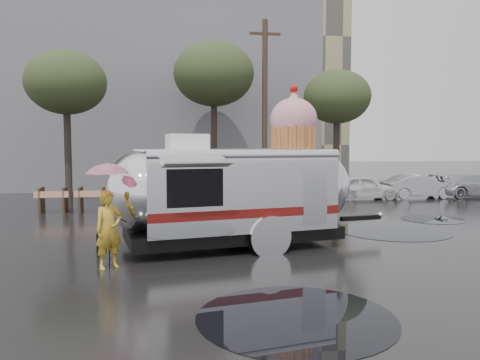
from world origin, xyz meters
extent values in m
plane|color=black|center=(0.00, 0.00, 0.00)|extent=(120.00, 120.00, 0.00)
cylinder|color=black|center=(4.39, 3.95, 0.01)|extent=(3.49, 3.49, 0.01)
cylinder|color=black|center=(6.88, 5.77, 0.01)|extent=(2.19, 2.19, 0.01)
cylinder|color=black|center=(-0.76, -2.67, 0.01)|extent=(3.16, 3.16, 0.01)
cylinder|color=black|center=(-1.68, 3.68, 0.01)|extent=(2.88, 2.88, 0.01)
cube|color=slate|center=(-4.00, 24.00, 6.50)|extent=(22.00, 12.00, 13.00)
cylinder|color=#473323|center=(2.50, 14.00, 4.50)|extent=(0.28, 0.28, 9.00)
cube|color=#473323|center=(2.50, 14.00, 8.30)|extent=(1.60, 0.12, 0.12)
cylinder|color=#382D26|center=(-7.00, 13.00, 2.93)|extent=(0.32, 0.32, 5.85)
ellipsoid|color=#2F3B1F|center=(-7.00, 13.00, 5.52)|extent=(3.64, 3.64, 2.86)
cylinder|color=#382D26|center=(0.00, 15.00, 3.38)|extent=(0.32, 0.32, 6.75)
ellipsoid|color=#2F3B1F|center=(0.00, 15.00, 6.38)|extent=(4.20, 4.20, 3.30)
cylinder|color=#382D26|center=(6.00, 13.00, 2.70)|extent=(0.32, 0.32, 5.40)
ellipsoid|color=#2F3B1F|center=(6.00, 13.00, 5.10)|extent=(3.36, 3.36, 2.64)
cube|color=#473323|center=(-7.50, 10.00, 0.50)|extent=(0.08, 0.80, 1.00)
cube|color=#473323|center=(-6.60, 10.00, 0.50)|extent=(0.08, 0.80, 1.00)
cube|color=#E5590C|center=(-7.05, 9.62, 0.75)|extent=(1.30, 0.04, 0.25)
cube|color=#473323|center=(-6.00, 10.00, 0.50)|extent=(0.08, 0.80, 1.00)
cube|color=#473323|center=(-5.10, 10.00, 0.50)|extent=(0.08, 0.80, 1.00)
cube|color=#E5590C|center=(-5.55, 9.62, 0.75)|extent=(1.30, 0.04, 0.25)
cube|color=#473323|center=(-4.50, 10.00, 0.50)|extent=(0.08, 0.80, 1.00)
cube|color=#473323|center=(-3.60, 10.00, 0.50)|extent=(0.08, 0.80, 1.00)
cube|color=#E5590C|center=(-4.05, 9.62, 0.75)|extent=(1.30, 0.04, 0.25)
imported|color=silver|center=(7.00, 12.00, 0.70)|extent=(4.00, 1.80, 1.40)
imported|color=#B2B2B7|center=(10.00, 12.00, 0.70)|extent=(4.00, 1.80, 1.40)
imported|color=#B2B2B7|center=(13.00, 12.00, 0.72)|extent=(4.20, 1.80, 1.44)
cube|color=silver|center=(-0.94, 2.60, 1.55)|extent=(5.22, 3.32, 1.99)
ellipsoid|color=silver|center=(1.45, 3.00, 1.55)|extent=(2.06, 2.78, 1.99)
ellipsoid|color=silver|center=(-3.34, 2.19, 1.55)|extent=(2.06, 2.78, 1.99)
cube|color=black|center=(-0.94, 2.60, 0.39)|extent=(5.82, 3.11, 0.33)
cylinder|color=black|center=(-0.21, 1.57, 0.39)|extent=(0.80, 0.37, 0.77)
cylinder|color=black|center=(-0.59, 3.81, 0.39)|extent=(0.80, 0.37, 0.77)
cylinder|color=silver|center=(-0.18, 1.41, 0.44)|extent=(1.06, 0.29, 1.06)
cube|color=black|center=(2.98, 3.26, 0.55)|extent=(1.33, 0.35, 0.13)
sphere|color=silver|center=(3.63, 3.37, 0.61)|extent=(0.20, 0.20, 0.18)
cylinder|color=black|center=(-4.32, 2.02, 0.28)|extent=(0.13, 0.13, 0.55)
cube|color=#62100E|center=(-0.73, 1.35, 1.05)|extent=(4.80, 0.84, 0.22)
cube|color=#62100E|center=(-1.16, 3.84, 1.05)|extent=(4.80, 0.84, 0.22)
cube|color=black|center=(-2.04, 1.11, 1.71)|extent=(1.31, 0.25, 0.88)
cube|color=#AAA59D|center=(-1.99, 0.85, 2.27)|extent=(1.62, 0.80, 0.16)
cube|color=silver|center=(1.02, 1.63, 1.38)|extent=(0.66, 0.14, 1.44)
cube|color=white|center=(-2.14, 2.39, 2.76)|extent=(1.10, 0.87, 0.42)
cylinder|color=#D47F44|center=(0.80, 2.89, 2.87)|extent=(1.33, 1.33, 0.66)
ellipsoid|color=pink|center=(0.80, 2.89, 3.40)|extent=(1.48, 1.48, 1.15)
cone|color=pink|center=(0.80, 2.89, 3.98)|extent=(0.64, 0.64, 0.44)
sphere|color=red|center=(0.80, 2.89, 4.22)|extent=(0.25, 0.25, 0.22)
imported|color=gold|center=(-3.95, 0.84, 0.86)|extent=(0.74, 0.68, 1.71)
imported|color=pink|center=(-3.95, 0.84, 1.95)|extent=(1.16, 1.16, 0.79)
cylinder|color=black|center=(-3.95, 0.84, 0.83)|extent=(0.02, 0.02, 1.65)
camera|label=1|loc=(-2.83, -9.57, 2.71)|focal=35.00mm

